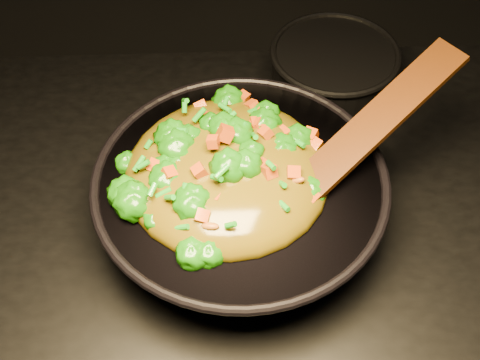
{
  "coord_description": "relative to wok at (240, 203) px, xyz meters",
  "views": [
    {
      "loc": [
        -0.08,
        -0.4,
        1.58
      ],
      "look_at": [
        -0.06,
        0.08,
        0.99
      ],
      "focal_mm": 45.0,
      "sensor_mm": 36.0,
      "label": 1
    }
  ],
  "objects": [
    {
      "name": "wok",
      "position": [
        0.0,
        0.0,
        0.0
      ],
      "size": [
        0.46,
        0.46,
        0.1
      ],
      "primitive_type": null,
      "rotation": [
        0.0,
        0.0,
        0.32
      ],
      "color": "black",
      "rests_on": "stovetop"
    },
    {
      "name": "stir_fry",
      "position": [
        -0.02,
        0.01,
        0.1
      ],
      "size": [
        0.31,
        0.31,
        0.09
      ],
      "primitive_type": null,
      "rotation": [
        0.0,
        0.0,
        0.22
      ],
      "color": "#196407",
      "rests_on": "wok"
    },
    {
      "name": "spatula",
      "position": [
        0.15,
        0.02,
        0.1
      ],
      "size": [
        0.27,
        0.21,
        0.13
      ],
      "primitive_type": "cube",
      "rotation": [
        0.0,
        -0.38,
        0.62
      ],
      "color": "#331406",
      "rests_on": "wok"
    },
    {
      "name": "back_pot",
      "position": [
        0.15,
        0.24,
        0.0
      ],
      "size": [
        0.24,
        0.24,
        0.11
      ],
      "primitive_type": "cylinder",
      "rotation": [
        0.0,
        0.0,
        0.35
      ],
      "color": "black",
      "rests_on": "stovetop"
    }
  ]
}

